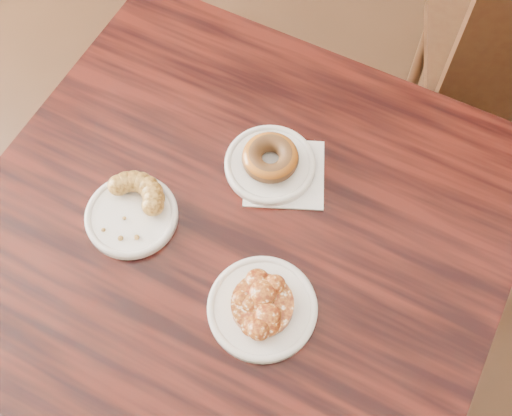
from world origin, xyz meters
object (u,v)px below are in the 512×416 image
at_px(cafe_table, 237,307).
at_px(apple_fritter, 262,304).
at_px(chair_far, 506,68).
at_px(cruller_fragment, 129,210).
at_px(glazed_donut, 270,158).

relative_size(cafe_table, apple_fritter, 6.55).
distance_m(chair_far, cruller_fragment, 1.08).
relative_size(glazed_donut, apple_fritter, 0.73).
height_order(apple_fritter, cruller_fragment, cruller_fragment).
bearing_deg(cruller_fragment, chair_far, 56.13).
height_order(cafe_table, glazed_donut, glazed_donut).
xyz_separation_m(glazed_donut, apple_fritter, (0.09, -0.25, -0.00)).
bearing_deg(apple_fritter, cruller_fragment, 165.89).
bearing_deg(apple_fritter, cafe_table, 134.91).
xyz_separation_m(cafe_table, glazed_donut, (0.01, 0.16, 0.41)).
bearing_deg(glazed_donut, chair_far, 59.83).
height_order(chair_far, apple_fritter, chair_far).
xyz_separation_m(cafe_table, cruller_fragment, (-0.17, -0.03, 0.40)).
distance_m(chair_far, apple_fritter, 1.03).
relative_size(chair_far, glazed_donut, 8.88).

